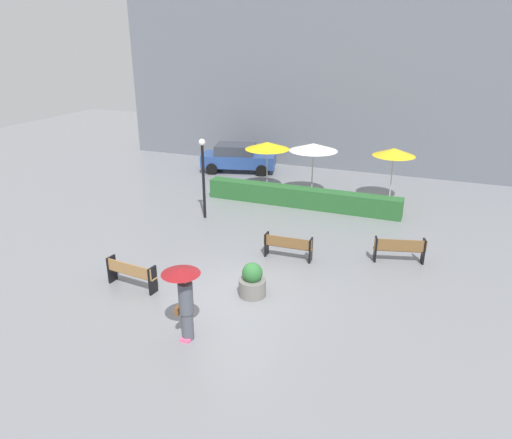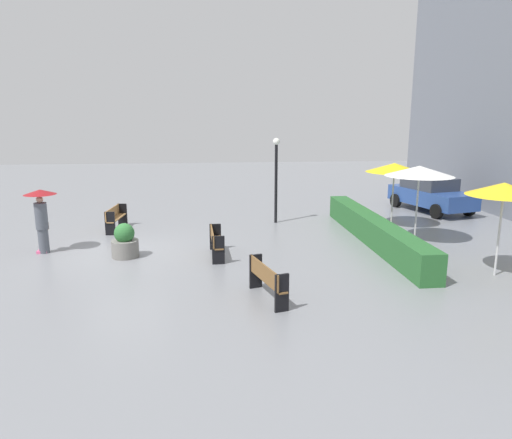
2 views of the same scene
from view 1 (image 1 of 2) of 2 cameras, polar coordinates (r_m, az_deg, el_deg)
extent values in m
plane|color=gray|center=(14.83, -2.43, -8.86)|extent=(60.00, 60.00, 0.00)
cube|color=brown|center=(16.87, 3.93, -3.20)|extent=(1.75, 0.34, 0.04)
cube|color=brown|center=(16.64, 3.80, -2.76)|extent=(1.74, 0.10, 0.38)
cube|color=black|center=(17.07, 1.29, -2.96)|extent=(0.07, 0.38, 0.86)
cube|color=black|center=(16.69, 6.59, -3.70)|extent=(0.07, 0.38, 0.86)
cube|color=#9E7242|center=(15.45, -14.64, -6.25)|extent=(1.79, 0.45, 0.04)
cube|color=#9E7242|center=(15.26, -15.09, -5.77)|extent=(1.77, 0.22, 0.38)
cube|color=black|center=(15.98, -16.91, -5.70)|extent=(0.10, 0.37, 0.88)
cube|color=black|center=(14.96, -12.28, -7.15)|extent=(0.10, 0.37, 0.88)
cube|color=brown|center=(17.31, 16.80, -3.51)|extent=(1.75, 0.68, 0.04)
cube|color=brown|center=(17.10, 16.96, -3.00)|extent=(1.70, 0.50, 0.42)
cube|color=black|center=(17.16, 14.13, -3.47)|extent=(0.14, 0.33, 0.89)
cube|color=black|center=(17.47, 19.44, -3.62)|extent=(0.14, 0.33, 0.89)
cylinder|color=#4C515B|center=(12.78, -8.23, -12.47)|extent=(0.32, 0.32, 0.79)
cube|color=#F2598C|center=(12.93, -8.27, -13.91)|extent=(0.26, 0.32, 0.08)
cylinder|color=#4C515B|center=(12.34, -8.43, -9.31)|extent=(0.38, 0.38, 0.85)
sphere|color=tan|center=(12.08, -8.56, -7.14)|extent=(0.21, 0.21, 0.21)
cube|color=brown|center=(12.62, -9.27, -10.62)|extent=(0.10, 0.28, 0.22)
cylinder|color=black|center=(12.23, -8.92, -7.98)|extent=(0.02, 0.02, 0.90)
cone|color=maroon|center=(12.02, -9.04, -6.11)|extent=(1.00, 1.00, 0.16)
cylinder|color=slate|center=(14.61, -0.44, -8.14)|extent=(0.83, 0.83, 0.54)
sphere|color=#2D6B33|center=(14.37, -0.44, -6.41)|extent=(0.63, 0.63, 0.63)
cylinder|color=black|center=(20.32, -6.30, 4.46)|extent=(0.12, 0.12, 3.20)
sphere|color=white|center=(19.89, -6.50, 9.21)|extent=(0.28, 0.28, 0.28)
cylinder|color=silver|center=(23.89, 1.34, 6.10)|extent=(0.06, 0.06, 2.36)
cone|color=yellow|center=(23.60, 1.36, 8.86)|extent=(2.20, 2.20, 0.35)
cylinder|color=silver|center=(23.13, 6.78, 5.62)|extent=(0.06, 0.06, 2.49)
cone|color=white|center=(22.82, 6.91, 8.63)|extent=(2.31, 2.31, 0.35)
cylinder|color=silver|center=(23.21, 15.95, 4.89)|extent=(0.06, 0.06, 2.42)
cone|color=yellow|center=(22.92, 16.26, 7.78)|extent=(1.95, 1.95, 0.35)
cube|color=#28602D|center=(22.02, 5.45, 2.67)|extent=(9.05, 0.70, 0.89)
cube|color=slate|center=(28.24, 11.21, 17.31)|extent=(28.00, 1.20, 11.32)
cube|color=#28478C|center=(27.73, -2.07, 7.16)|extent=(4.50, 2.73, 0.70)
cube|color=#333842|center=(27.62, -2.50, 8.43)|extent=(2.53, 2.10, 0.55)
cylinder|color=black|center=(28.47, 1.08, 6.82)|extent=(0.67, 0.37, 0.64)
cylinder|color=black|center=(26.79, 0.67, 5.89)|extent=(0.67, 0.37, 0.64)
cylinder|color=black|center=(28.91, -4.60, 6.98)|extent=(0.67, 0.37, 0.64)
cylinder|color=black|center=(27.26, -5.34, 6.07)|extent=(0.67, 0.37, 0.64)
camera|label=2|loc=(17.71, 54.47, 2.11)|focal=33.21mm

